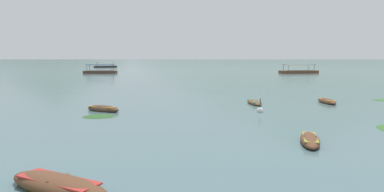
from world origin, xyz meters
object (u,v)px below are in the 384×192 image
at_px(rowboat_0, 254,102).
at_px(rowboat_4, 103,109).
at_px(ferry_0, 105,66).
at_px(mooring_buoy, 260,110).
at_px(rowboat_2, 310,140).
at_px(ferry_2, 100,72).
at_px(ferry_1, 299,72).
at_px(rowboat_5, 58,186).
at_px(rowboat_3, 327,101).

height_order(rowboat_0, rowboat_4, rowboat_4).
distance_m(ferry_0, mooring_buoy, 126.23).
bearing_deg(rowboat_4, rowboat_0, 15.08).
xyz_separation_m(rowboat_2, rowboat_4, (-11.74, 10.37, 0.03)).
bearing_deg(rowboat_2, ferry_2, 108.72).
distance_m(rowboat_2, ferry_1, 76.80).
distance_m(rowboat_5, mooring_buoy, 17.67).
bearing_deg(rowboat_4, rowboat_5, -83.46).
distance_m(rowboat_5, ferry_1, 85.56).
bearing_deg(rowboat_3, rowboat_4, -169.64).
height_order(rowboat_0, mooring_buoy, mooring_buoy).
relative_size(ferry_0, mooring_buoy, 8.54).
height_order(rowboat_4, rowboat_5, rowboat_5).
height_order(rowboat_2, ferry_0, ferry_0).
bearing_deg(rowboat_2, rowboat_4, 138.54).
bearing_deg(ferry_2, mooring_buoy, -68.78).
bearing_deg(mooring_buoy, rowboat_0, 81.45).
relative_size(ferry_0, ferry_1, 0.94).
height_order(rowboat_3, mooring_buoy, mooring_buoy).
distance_m(rowboat_4, ferry_0, 122.43).
xyz_separation_m(ferry_1, ferry_2, (-52.03, 2.10, 0.00)).
xyz_separation_m(rowboat_0, ferry_1, (26.22, 58.18, 0.32)).
height_order(rowboat_2, rowboat_5, rowboat_5).
xyz_separation_m(rowboat_4, mooring_buoy, (11.79, -1.09, -0.07)).
bearing_deg(ferry_1, rowboat_0, -114.26).
distance_m(rowboat_3, mooring_buoy, 8.61).
bearing_deg(ferry_0, rowboat_0, -73.12).
bearing_deg(rowboat_2, mooring_buoy, 89.66).
xyz_separation_m(rowboat_0, ferry_2, (-25.81, 60.29, 0.32)).
bearing_deg(rowboat_3, rowboat_0, -178.87).
relative_size(rowboat_4, rowboat_5, 0.78).
height_order(rowboat_0, ferry_0, ferry_0).
xyz_separation_m(rowboat_2, rowboat_3, (7.34, 13.86, 0.01)).
bearing_deg(ferry_1, ferry_0, 136.42).
xyz_separation_m(rowboat_0, ferry_0, (-35.47, 116.89, 0.32)).
xyz_separation_m(rowboat_3, rowboat_4, (-19.08, -3.49, 0.02)).
xyz_separation_m(rowboat_2, ferry_1, (26.94, 71.91, 0.29)).
bearing_deg(rowboat_2, ferry_0, 104.89).
relative_size(rowboat_2, rowboat_4, 1.06).
distance_m(rowboat_5, ferry_2, 80.74).
distance_m(rowboat_2, ferry_0, 135.16).
bearing_deg(rowboat_5, ferry_2, 100.81).
xyz_separation_m(rowboat_4, ferry_2, (-13.35, 63.65, 0.27)).
relative_size(rowboat_5, ferry_1, 0.38).
height_order(rowboat_4, mooring_buoy, mooring_buoy).
xyz_separation_m(rowboat_3, rowboat_5, (-17.29, -19.15, 0.05)).
relative_size(rowboat_4, ferry_1, 0.30).
bearing_deg(ferry_0, rowboat_5, -79.66).
height_order(rowboat_2, ferry_1, ferry_1).
relative_size(rowboat_2, rowboat_5, 0.83).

